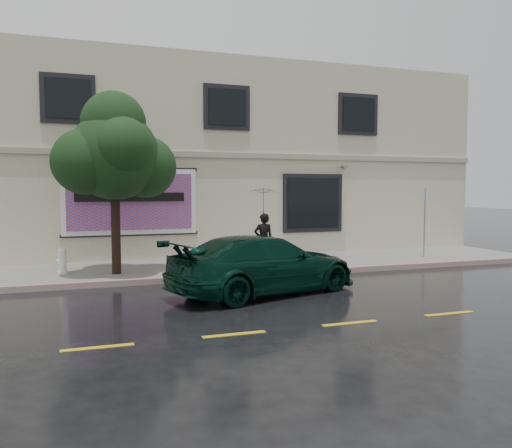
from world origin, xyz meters
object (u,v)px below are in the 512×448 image
object	(u,v)px
pedestrian	(264,240)
street_tree	(114,156)
fire_hydrant	(62,261)
car	(264,264)

from	to	relation	value
pedestrian	street_tree	bearing A→B (deg)	1.64
pedestrian	fire_hydrant	size ratio (longest dim) A/B	2.19
street_tree	fire_hydrant	xyz separation A→B (m)	(-1.39, 0.46, -2.83)
pedestrian	car	bearing A→B (deg)	74.60
pedestrian	fire_hydrant	xyz separation A→B (m)	(-5.59, 0.61, -0.44)
fire_hydrant	car	bearing A→B (deg)	-33.98
car	pedestrian	world-z (taller)	pedestrian
street_tree	car	bearing A→B (deg)	-43.47
fire_hydrant	street_tree	bearing A→B (deg)	-14.93
pedestrian	street_tree	distance (m)	4.83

